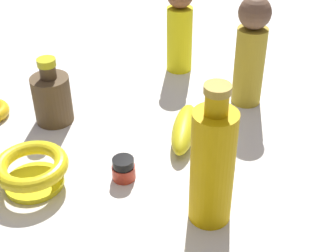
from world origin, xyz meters
TOP-DOWN VIEW (x-y plane):
  - ground at (0.00, 0.00)m, footprint 2.00×2.00m
  - banana at (0.01, 0.04)m, footprint 0.15×0.15m
  - person_figure_child at (-0.24, 0.20)m, footprint 0.08×0.08m
  - bowl at (-0.03, -0.26)m, footprint 0.13×0.13m
  - nail_polish_jar at (0.04, -0.12)m, footprint 0.04×0.04m
  - bottle_tall at (0.20, -0.06)m, footprint 0.07×0.07m
  - bottle_short at (-0.20, -0.15)m, footprint 0.08×0.08m
  - person_figure_adult at (-0.03, 0.23)m, footprint 0.09×0.09m

SIDE VIEW (x-z plane):
  - ground at x=0.00m, z-range 0.00..0.00m
  - nail_polish_jar at x=0.04m, z-range 0.00..0.04m
  - banana at x=0.01m, z-range 0.00..0.05m
  - bowl at x=-0.03m, z-range 0.01..0.06m
  - bottle_short at x=-0.20m, z-range -0.02..0.13m
  - bottle_tall at x=0.20m, z-range -0.02..0.23m
  - person_figure_child at x=-0.24m, z-range 0.00..0.22m
  - person_figure_adult at x=-0.03m, z-range 0.00..0.24m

